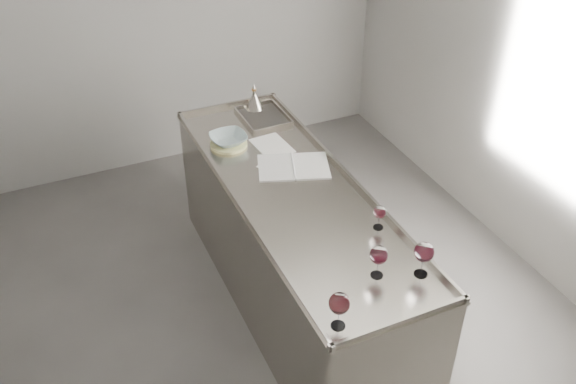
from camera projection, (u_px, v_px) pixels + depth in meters
name	position (u px, v px, depth m)	size (l,w,h in m)	color
room_shell	(230.00, 170.00, 3.22)	(4.54, 5.04, 2.84)	#514F4C
counter	(294.00, 249.00, 4.14)	(0.77, 2.42, 0.97)	#9B948B
wine_glass_left	(339.00, 304.00, 2.90)	(0.10, 0.10, 0.20)	white
wine_glass_middle	(379.00, 256.00, 3.18)	(0.09, 0.09, 0.18)	white
wine_glass_right	(424.00, 253.00, 3.18)	(0.10, 0.10, 0.20)	white
wine_glass_small	(380.00, 213.00, 3.52)	(0.07, 0.07, 0.14)	white
notebook	(293.00, 167.00, 4.08)	(0.52, 0.44, 0.02)	silver
loose_paper_top	(282.00, 167.00, 4.08)	(0.19, 0.28, 0.00)	white
loose_paper_under	(272.00, 146.00, 4.29)	(0.21, 0.30, 0.00)	white
trivet	(229.00, 144.00, 4.30)	(0.25, 0.25, 0.02)	beige
ceramic_bowl	(228.00, 139.00, 4.27)	(0.24, 0.24, 0.06)	#99B0B3
wine_funnel	(254.00, 101.00, 4.70)	(0.14, 0.14, 0.20)	#9F978E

